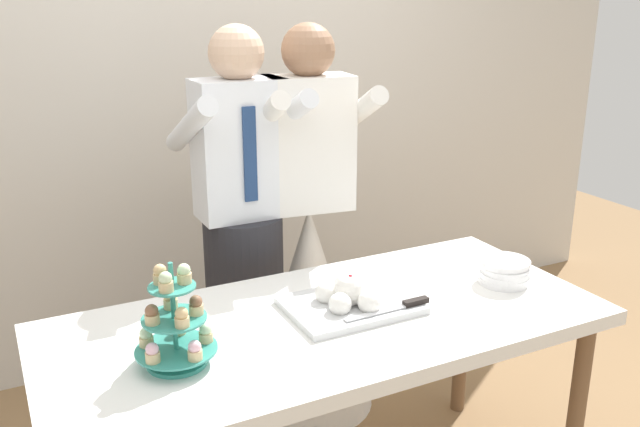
# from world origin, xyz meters

# --- Properties ---
(rear_wall) EXTENTS (5.20, 0.10, 2.90)m
(rear_wall) POSITION_xyz_m (0.00, 1.44, 1.45)
(rear_wall) COLOR beige
(rear_wall) RESTS_ON ground_plane
(dessert_table) EXTENTS (1.80, 0.80, 0.78)m
(dessert_table) POSITION_xyz_m (0.00, 0.00, 0.70)
(dessert_table) COLOR white
(dessert_table) RESTS_ON ground_plane
(cupcake_stand) EXTENTS (0.23, 0.23, 0.31)m
(cupcake_stand) POSITION_xyz_m (-0.51, -0.06, 0.89)
(cupcake_stand) COLOR teal
(cupcake_stand) RESTS_ON dessert_table
(main_cake_tray) EXTENTS (0.44, 0.31, 0.13)m
(main_cake_tray) POSITION_xyz_m (0.10, 0.02, 0.81)
(main_cake_tray) COLOR silver
(main_cake_tray) RESTS_ON dessert_table
(plate_stack) EXTENTS (0.18, 0.18, 0.09)m
(plate_stack) POSITION_xyz_m (0.69, -0.04, 0.82)
(plate_stack) COLOR white
(plate_stack) RESTS_ON dessert_table
(person_groom) EXTENTS (0.46, 0.49, 1.66)m
(person_groom) POSITION_xyz_m (-0.02, 0.69, 0.75)
(person_groom) COLOR #232328
(person_groom) RESTS_ON ground_plane
(person_bride) EXTENTS (0.56, 0.56, 1.66)m
(person_bride) POSITION_xyz_m (0.26, 0.67, 0.58)
(person_bride) COLOR white
(person_bride) RESTS_ON ground_plane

